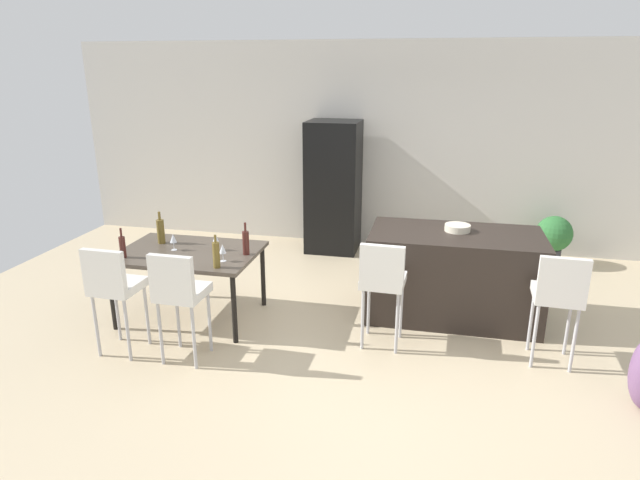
% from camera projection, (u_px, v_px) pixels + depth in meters
% --- Properties ---
extents(ground_plane, '(10.00, 10.00, 0.00)m').
position_uv_depth(ground_plane, '(383.00, 334.00, 5.39)').
color(ground_plane, '#C6B28E').
extents(back_wall, '(10.00, 0.12, 2.90)m').
position_uv_depth(back_wall, '(409.00, 147.00, 7.67)').
color(back_wall, beige).
rests_on(back_wall, ground_plane).
extents(kitchen_island, '(1.75, 0.93, 0.92)m').
position_uv_depth(kitchen_island, '(453.00, 275.00, 5.68)').
color(kitchen_island, black).
rests_on(kitchen_island, ground_plane).
extents(bar_chair_left, '(0.42, 0.42, 1.05)m').
position_uv_depth(bar_chair_left, '(383.00, 278.00, 4.96)').
color(bar_chair_left, silver).
rests_on(bar_chair_left, ground_plane).
extents(bar_chair_middle, '(0.42, 0.42, 1.05)m').
position_uv_depth(bar_chair_middle, '(559.00, 292.00, 4.65)').
color(bar_chair_middle, silver).
rests_on(bar_chair_middle, ground_plane).
extents(dining_table, '(1.42, 1.00, 0.74)m').
position_uv_depth(dining_table, '(189.00, 257.00, 5.57)').
color(dining_table, '#4C4238').
rests_on(dining_table, ground_plane).
extents(dining_chair_near, '(0.41, 0.41, 1.05)m').
position_uv_depth(dining_chair_near, '(113.00, 284.00, 4.83)').
color(dining_chair_near, silver).
rests_on(dining_chair_near, ground_plane).
extents(dining_chair_far, '(0.41, 0.41, 1.05)m').
position_uv_depth(dining_chair_far, '(179.00, 290.00, 4.70)').
color(dining_chair_far, silver).
rests_on(dining_chair_far, ground_plane).
extents(wine_bottle_end, '(0.06, 0.06, 0.30)m').
position_uv_depth(wine_bottle_end, '(123.00, 246.00, 5.33)').
color(wine_bottle_end, '#471E19').
rests_on(wine_bottle_end, dining_table).
extents(wine_bottle_inner, '(0.07, 0.07, 0.32)m').
position_uv_depth(wine_bottle_inner, '(216.00, 254.00, 5.06)').
color(wine_bottle_inner, brown).
rests_on(wine_bottle_inner, dining_table).
extents(wine_bottle_middle, '(0.08, 0.08, 0.35)m').
position_uv_depth(wine_bottle_middle, '(161.00, 231.00, 5.76)').
color(wine_bottle_middle, brown).
rests_on(wine_bottle_middle, dining_table).
extents(wine_bottle_corner, '(0.07, 0.07, 0.33)m').
position_uv_depth(wine_bottle_corner, '(246.00, 242.00, 5.42)').
color(wine_bottle_corner, '#471E19').
rests_on(wine_bottle_corner, dining_table).
extents(wine_glass_left, '(0.07, 0.07, 0.17)m').
position_uv_depth(wine_glass_left, '(216.00, 239.00, 5.54)').
color(wine_glass_left, silver).
rests_on(wine_glass_left, dining_table).
extents(wine_glass_right, '(0.07, 0.07, 0.17)m').
position_uv_depth(wine_glass_right, '(173.00, 239.00, 5.54)').
color(wine_glass_right, silver).
rests_on(wine_glass_right, dining_table).
extents(wine_glass_far, '(0.07, 0.07, 0.17)m').
position_uv_depth(wine_glass_far, '(223.00, 249.00, 5.22)').
color(wine_glass_far, silver).
rests_on(wine_glass_far, dining_table).
extents(refrigerator, '(0.72, 0.68, 1.84)m').
position_uv_depth(refrigerator, '(334.00, 187.00, 7.63)').
color(refrigerator, black).
rests_on(refrigerator, ground_plane).
extents(fruit_bowl, '(0.26, 0.26, 0.07)m').
position_uv_depth(fruit_bowl, '(458.00, 228.00, 5.59)').
color(fruit_bowl, beige).
rests_on(fruit_bowl, kitchen_island).
extents(potted_plant, '(0.47, 0.47, 0.67)m').
position_uv_depth(potted_plant, '(554.00, 236.00, 7.17)').
color(potted_plant, '#38383D').
rests_on(potted_plant, ground_plane).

